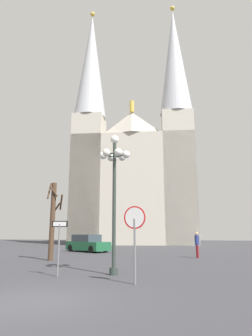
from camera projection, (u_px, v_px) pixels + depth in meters
The scene contains 8 objects.
ground_plane at pixel (29, 302), 7.63m from camera, with size 120.00×120.00×0.00m, color #38383D.
cathedral at pixel (134, 166), 46.98m from camera, with size 19.25×13.53×39.18m.
stop_sign at pixel (135, 228), 10.57m from camera, with size 0.81×0.22×2.71m.
one_way_arrow_sign at pixel (59, 240), 12.23m from camera, with size 0.72×0.09×2.24m.
street_lamp at pixel (114, 176), 13.33m from camera, with size 1.43×1.29×6.20m.
bare_tree at pixel (53, 218), 19.33m from camera, with size 1.16×1.15×5.06m.
parked_car_near_green at pixel (87, 244), 27.16m from camera, with size 4.72×3.99×1.56m.
pedestrian_walking at pixel (197, 242), 20.88m from camera, with size 0.32×0.32×1.79m.
Camera 1 is at (3.90, -7.64, 1.78)m, focal length 31.38 mm.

